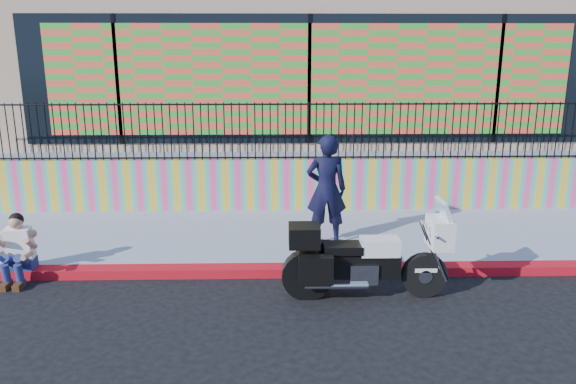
{
  "coord_description": "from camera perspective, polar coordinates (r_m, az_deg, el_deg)",
  "views": [
    {
      "loc": [
        -0.76,
        -8.43,
        3.6
      ],
      "look_at": [
        -0.54,
        1.2,
        1.07
      ],
      "focal_mm": 35.0,
      "sensor_mm": 36.0,
      "label": 1
    }
  ],
  "objects": [
    {
      "name": "ground",
      "position": [
        9.2,
        3.55,
        -8.35
      ],
      "size": [
        90.0,
        90.0,
        0.0
      ],
      "primitive_type": "plane",
      "color": "black",
      "rests_on": "ground"
    },
    {
      "name": "red_curb",
      "position": [
        9.17,
        3.56,
        -7.92
      ],
      "size": [
        16.0,
        0.3,
        0.15
      ],
      "primitive_type": "cube",
      "color": "red",
      "rests_on": "ground"
    },
    {
      "name": "sidewalk",
      "position": [
        10.71,
        2.82,
        -4.52
      ],
      "size": [
        16.0,
        3.0,
        0.15
      ],
      "primitive_type": "cube",
      "color": "gray",
      "rests_on": "ground"
    },
    {
      "name": "mural_wall",
      "position": [
        12.06,
        2.32,
        0.8
      ],
      "size": [
        16.0,
        0.2,
        1.1
      ],
      "primitive_type": "cube",
      "color": "#FD428A",
      "rests_on": "sidewalk"
    },
    {
      "name": "metal_fence",
      "position": [
        11.83,
        2.38,
        6.21
      ],
      "size": [
        15.8,
        0.04,
        1.2
      ],
      "primitive_type": null,
      "color": "black",
      "rests_on": "mural_wall"
    },
    {
      "name": "elevated_platform",
      "position": [
        17.06,
        1.25,
        4.68
      ],
      "size": [
        16.0,
        10.0,
        1.25
      ],
      "primitive_type": "cube",
      "color": "gray",
      "rests_on": "ground"
    },
    {
      "name": "storefront_building",
      "position": [
        16.58,
        1.34,
        13.51
      ],
      "size": [
        14.0,
        8.06,
        4.0
      ],
      "color": "tan",
      "rests_on": "elevated_platform"
    },
    {
      "name": "police_motorcycle",
      "position": [
        8.25,
        7.68,
        -6.58
      ],
      "size": [
        2.39,
        0.79,
        1.49
      ],
      "color": "black",
      "rests_on": "ground"
    },
    {
      "name": "police_officer",
      "position": [
        9.93,
        3.93,
        0.27
      ],
      "size": [
        0.71,
        0.47,
        1.96
      ],
      "primitive_type": "imported",
      "rotation": [
        0.0,
        0.0,
        3.14
      ],
      "color": "black",
      "rests_on": "sidewalk"
    },
    {
      "name": "seated_man",
      "position": [
        9.69,
        -25.86,
        -5.79
      ],
      "size": [
        0.54,
        0.71,
        1.06
      ],
      "color": "navy",
      "rests_on": "ground"
    }
  ]
}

